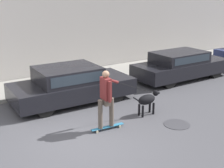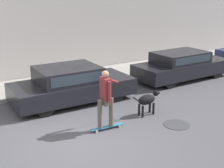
{
  "view_description": "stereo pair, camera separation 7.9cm",
  "coord_description": "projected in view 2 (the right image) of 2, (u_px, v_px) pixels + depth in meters",
  "views": [
    {
      "loc": [
        -3.31,
        -6.52,
        3.79
      ],
      "look_at": [
        1.77,
        1.23,
        0.95
      ],
      "focal_mm": 50.0,
      "sensor_mm": 36.0,
      "label": 1
    },
    {
      "loc": [
        -3.24,
        -6.57,
        3.79
      ],
      "look_at": [
        1.77,
        1.23,
        0.95
      ],
      "focal_mm": 50.0,
      "sensor_mm": 36.0,
      "label": 2
    }
  ],
  "objects": [
    {
      "name": "manhole_cover",
      "position": [
        177.0,
        125.0,
        9.07
      ],
      "size": [
        0.76,
        0.76,
        0.01
      ],
      "color": "#38383D",
      "rests_on": "ground_plane"
    },
    {
      "name": "dog",
      "position": [
        147.0,
        100.0,
        9.66
      ],
      "size": [
        1.05,
        0.34,
        0.74
      ],
      "rotation": [
        0.0,
        0.0,
        0.04
      ],
      "color": "black",
      "rests_on": "ground_plane"
    },
    {
      "name": "ground_plane",
      "position": [
        80.0,
        142.0,
        8.07
      ],
      "size": [
        36.0,
        36.0,
        0.0
      ],
      "primitive_type": "plane",
      "color": "#47474C"
    },
    {
      "name": "parked_car_1",
      "position": [
        71.0,
        85.0,
        10.76
      ],
      "size": [
        4.23,
        1.96,
        1.27
      ],
      "rotation": [
        0.0,
        0.0,
        -0.03
      ],
      "color": "black",
      "rests_on": "ground_plane"
    },
    {
      "name": "back_wall",
      "position": [
        5.0,
        21.0,
        12.43
      ],
      "size": [
        32.0,
        0.3,
        5.14
      ],
      "color": "#B2ADA8",
      "rests_on": "ground_plane"
    },
    {
      "name": "sidewalk_curb",
      "position": [
        21.0,
        89.0,
        12.12
      ],
      "size": [
        30.0,
        2.26,
        0.14
      ],
      "color": "gray",
      "rests_on": "ground_plane"
    },
    {
      "name": "parked_car_2",
      "position": [
        182.0,
        66.0,
        13.49
      ],
      "size": [
        4.46,
        1.66,
        1.22
      ],
      "rotation": [
        0.0,
        0.0,
        0.0
      ],
      "color": "black",
      "rests_on": "ground_plane"
    },
    {
      "name": "skateboarder",
      "position": [
        106.0,
        97.0,
        8.47
      ],
      "size": [
        2.46,
        0.53,
        1.71
      ],
      "rotation": [
        0.0,
        0.0,
        -0.07
      ],
      "color": "beige",
      "rests_on": "ground_plane"
    }
  ]
}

